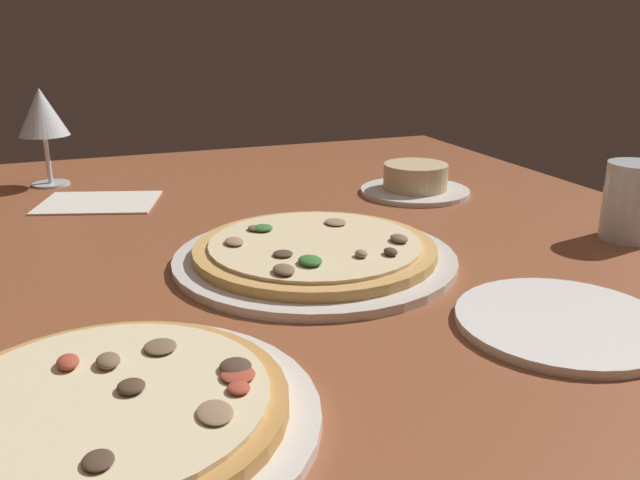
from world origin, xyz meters
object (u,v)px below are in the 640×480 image
at_px(wine_glass_far, 42,115).
at_px(side_plate, 563,322).
at_px(pizza_main, 315,253).
at_px(water_glass, 632,207).
at_px(paper_menu, 99,203).
at_px(pizza_side, 108,413).
at_px(ramekin_on_saucer, 415,182).

height_order(wine_glass_far, side_plate, wine_glass_far).
relative_size(pizza_main, side_plate, 1.67).
relative_size(water_glass, paper_menu, 0.58).
height_order(pizza_side, ramekin_on_saucer, ramekin_on_saucer).
bearing_deg(pizza_main, wine_glass_far, -150.80).
distance_m(side_plate, paper_menu, 0.71).
relative_size(side_plate, paper_menu, 1.15).
height_order(ramekin_on_saucer, wine_glass_far, wine_glass_far).
bearing_deg(pizza_side, pizza_main, 135.91).
xyz_separation_m(pizza_side, side_plate, (-0.02, 0.41, -0.01)).
bearing_deg(water_glass, wine_glass_far, -129.51).
bearing_deg(paper_menu, pizza_side, 15.10).
xyz_separation_m(pizza_main, paper_menu, (-0.36, -0.22, -0.01)).
distance_m(wine_glass_far, paper_menu, 0.21).
relative_size(ramekin_on_saucer, paper_menu, 1.02).
distance_m(pizza_side, paper_menu, 0.62).
distance_m(pizza_side, water_glass, 0.69).
bearing_deg(pizza_side, wine_glass_far, -177.05).
bearing_deg(ramekin_on_saucer, wine_glass_far, -116.35).
height_order(water_glass, paper_menu, water_glass).
relative_size(pizza_side, side_plate, 1.51).
relative_size(ramekin_on_saucer, water_glass, 1.77).
relative_size(pizza_side, wine_glass_far, 1.83).
distance_m(pizza_main, wine_glass_far, 0.60).
bearing_deg(pizza_side, paper_menu, 177.33).
distance_m(water_glass, side_plate, 0.31).
bearing_deg(wine_glass_far, paper_menu, 24.11).
bearing_deg(pizza_side, water_glass, 106.65).
distance_m(wine_glass_far, side_plate, 0.89).
bearing_deg(pizza_main, paper_menu, -148.78).
xyz_separation_m(pizza_side, paper_menu, (-0.62, 0.03, -0.01)).
bearing_deg(pizza_side, side_plate, 92.44).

